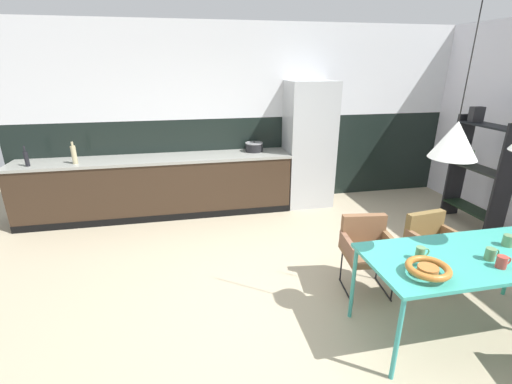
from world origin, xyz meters
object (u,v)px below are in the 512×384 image
(dining_table, at_px, (472,260))
(cooking_pot, at_px, (254,147))
(armchair_facing_counter, at_px, (367,243))
(fruit_bowl, at_px, (428,269))
(pendant_lamp_over_table_near, at_px, (455,140))
(bottle_vinegar_dark, at_px, (26,158))
(mug_glass_clear, at_px, (491,254))
(mug_wide_latte, at_px, (502,262))
(mug_white_ceramic, at_px, (421,253))
(open_shelf_unit, at_px, (478,167))
(mug_tall_blue, at_px, (508,240))
(armchair_near_window, at_px, (432,239))
(refrigerator_column, at_px, (309,145))
(bottle_oil_tall, at_px, (74,154))

(dining_table, relative_size, cooking_pot, 6.36)
(armchair_facing_counter, height_order, fruit_bowl, fruit_bowl)
(armchair_facing_counter, distance_m, pendant_lamp_over_table_near, 1.42)
(armchair_facing_counter, distance_m, bottle_vinegar_dark, 4.50)
(dining_table, bearing_deg, mug_glass_clear, -50.88)
(mug_wide_latte, relative_size, cooking_pot, 0.43)
(mug_white_ceramic, height_order, open_shelf_unit, open_shelf_unit)
(mug_glass_clear, bearing_deg, bottle_vinegar_dark, 144.85)
(dining_table, height_order, mug_tall_blue, mug_tall_blue)
(armchair_near_window, distance_m, open_shelf_unit, 1.90)
(bottle_vinegar_dark, bearing_deg, open_shelf_unit, -10.60)
(mug_tall_blue, bearing_deg, bottle_vinegar_dark, 148.18)
(armchair_near_window, bearing_deg, pendant_lamp_over_table_near, 43.74)
(armchair_near_window, height_order, armchair_facing_counter, armchair_facing_counter)
(cooking_pot, relative_size, bottle_vinegar_dark, 0.99)
(cooking_pot, xyz_separation_m, open_shelf_unit, (2.92, -1.37, -0.11))
(fruit_bowl, bearing_deg, refrigerator_column, 85.54)
(armchair_near_window, relative_size, bottle_vinegar_dark, 2.58)
(mug_glass_clear, height_order, pendant_lamp_over_table_near, pendant_lamp_over_table_near)
(mug_tall_blue, distance_m, cooking_pot, 3.56)
(mug_tall_blue, distance_m, open_shelf_unit, 2.26)
(fruit_bowl, distance_m, bottle_oil_tall, 4.56)
(mug_tall_blue, xyz_separation_m, open_shelf_unit, (1.34, 1.82, 0.06))
(armchair_facing_counter, bearing_deg, dining_table, 130.69)
(mug_glass_clear, relative_size, pendant_lamp_over_table_near, 0.10)
(refrigerator_column, distance_m, pendant_lamp_over_table_near, 3.22)
(mug_tall_blue, height_order, bottle_oil_tall, bottle_oil_tall)
(refrigerator_column, height_order, bottle_oil_tall, refrigerator_column)
(refrigerator_column, distance_m, mug_wide_latte, 3.39)
(mug_white_ceramic, distance_m, cooking_pot, 3.32)
(refrigerator_column, relative_size, armchair_near_window, 2.72)
(refrigerator_column, relative_size, mug_wide_latte, 16.35)
(mug_glass_clear, relative_size, cooking_pot, 0.44)
(dining_table, xyz_separation_m, open_shelf_unit, (1.74, 1.89, 0.16))
(refrigerator_column, height_order, mug_glass_clear, refrigerator_column)
(cooking_pot, xyz_separation_m, bottle_vinegar_dark, (-3.19, -0.23, 0.04))
(refrigerator_column, bearing_deg, armchair_near_window, -76.88)
(mug_white_ceramic, relative_size, open_shelf_unit, 0.07)
(armchair_facing_counter, height_order, pendant_lamp_over_table_near, pendant_lamp_over_table_near)
(refrigerator_column, xyz_separation_m, dining_table, (0.30, -3.17, -0.28))
(refrigerator_column, relative_size, open_shelf_unit, 1.19)
(open_shelf_unit, bearing_deg, dining_table, -42.57)
(armchair_near_window, relative_size, mug_wide_latte, 6.02)
(mug_white_ceramic, relative_size, pendant_lamp_over_table_near, 0.10)
(mug_wide_latte, xyz_separation_m, mug_glass_clear, (0.01, 0.12, 0.00))
(armchair_near_window, relative_size, armchair_facing_counter, 0.95)
(mug_tall_blue, bearing_deg, bottle_oil_tall, 144.52)
(armchair_near_window, xyz_separation_m, open_shelf_unit, (1.49, 1.11, 0.39))
(armchair_facing_counter, distance_m, bottle_oil_tall, 4.01)
(cooking_pot, bearing_deg, dining_table, -70.18)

